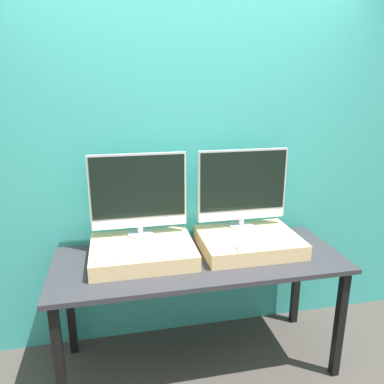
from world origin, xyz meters
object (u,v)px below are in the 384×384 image
Objects in this scene: monitor_left at (139,193)px; monitor_right at (243,187)px; keyboard_left at (145,257)px; keyboard_right at (260,246)px.

monitor_left is 0.70m from monitor_right.
monitor_right reaches higher than keyboard_left.
keyboard_left is 0.70m from keyboard_right.
keyboard_right is (0.70, -0.35, -0.28)m from monitor_left.
keyboard_left is at bearing 180.00° from keyboard_right.
keyboard_right is at bearing -26.40° from monitor_left.
monitor_left is 0.83m from keyboard_right.
monitor_right is at bearing 0.00° from monitor_left.
monitor_right is 0.44m from keyboard_right.
monitor_left reaches higher than keyboard_left.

